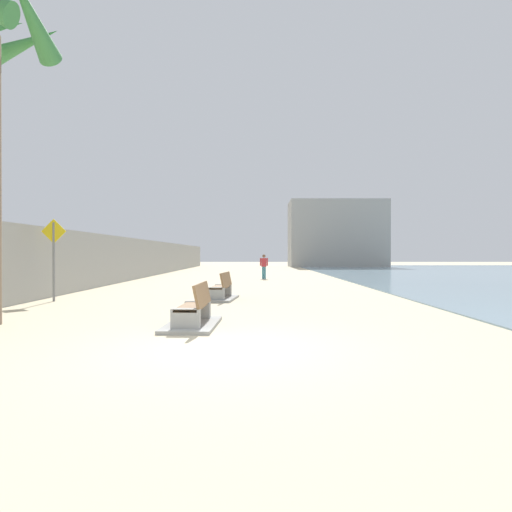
% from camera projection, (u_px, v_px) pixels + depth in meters
% --- Properties ---
extents(ground_plane, '(120.00, 120.00, 0.00)m').
position_uv_depth(ground_plane, '(246.00, 281.00, 25.22)').
color(ground_plane, beige).
extents(seawall, '(0.80, 64.00, 2.63)m').
position_uv_depth(seawall, '(122.00, 259.00, 25.20)').
color(seawall, '#9E9E99').
rests_on(seawall, ground).
extents(bench_near, '(1.18, 2.14, 0.98)m').
position_uv_depth(bench_near, '(192.00, 316.00, 9.37)').
color(bench_near, '#9E9E99').
rests_on(bench_near, ground).
extents(bench_far, '(1.33, 2.21, 0.98)m').
position_uv_depth(bench_far, '(220.00, 293.00, 14.91)').
color(bench_far, '#9E9E99').
rests_on(bench_far, ground).
extents(person_walking, '(0.53, 0.22, 1.61)m').
position_uv_depth(person_walking, '(263.00, 265.00, 27.39)').
color(person_walking, teal).
rests_on(person_walking, ground).
extents(pedestrian_sign, '(0.85, 0.08, 2.84)m').
position_uv_depth(pedestrian_sign, '(53.00, 250.00, 14.32)').
color(pedestrian_sign, slate).
rests_on(pedestrian_sign, ground).
extents(harbor_building, '(12.00, 6.00, 8.35)m').
position_uv_depth(harbor_building, '(335.00, 234.00, 53.23)').
color(harbor_building, '#9E9E99').
rests_on(harbor_building, ground).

